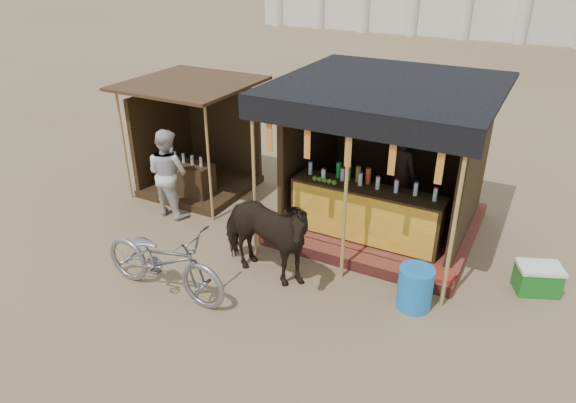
# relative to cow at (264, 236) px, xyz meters

# --- Properties ---
(ground) EXTENTS (120.00, 120.00, 0.00)m
(ground) POSITION_rel_cow_xyz_m (0.08, -0.95, -0.77)
(ground) COLOR #846B4C
(ground) RESTS_ON ground
(main_stall) EXTENTS (3.60, 3.61, 2.78)m
(main_stall) POSITION_rel_cow_xyz_m (1.09, 2.41, 0.25)
(main_stall) COLOR brown
(main_stall) RESTS_ON ground
(secondary_stall) EXTENTS (2.40, 2.40, 2.38)m
(secondary_stall) POSITION_rel_cow_xyz_m (-3.09, 2.29, 0.08)
(secondary_stall) COLOR #352513
(secondary_stall) RESTS_ON ground
(cow) EXTENTS (1.91, 1.03, 1.54)m
(cow) POSITION_rel_cow_xyz_m (0.00, 0.00, 0.00)
(cow) COLOR black
(cow) RESTS_ON ground
(motorbike) EXTENTS (2.21, 0.79, 1.16)m
(motorbike) POSITION_rel_cow_xyz_m (-1.14, -1.03, -0.19)
(motorbike) COLOR gray
(motorbike) RESTS_ON ground
(bystander) EXTENTS (0.90, 0.72, 1.75)m
(bystander) POSITION_rel_cow_xyz_m (-2.76, 1.05, 0.10)
(bystander) COLOR silver
(bystander) RESTS_ON ground
(blue_barrel) EXTENTS (0.63, 0.63, 0.65)m
(blue_barrel) POSITION_rel_cow_xyz_m (2.31, 0.40, -0.44)
(blue_barrel) COLOR blue
(blue_barrel) RESTS_ON ground
(red_crate) EXTENTS (0.47, 0.44, 0.27)m
(red_crate) POSITION_rel_cow_xyz_m (2.55, 1.05, -0.64)
(red_crate) COLOR maroon
(red_crate) RESTS_ON ground
(cooler) EXTENTS (0.76, 0.65, 0.46)m
(cooler) POSITION_rel_cow_xyz_m (3.87, 1.65, -0.54)
(cooler) COLOR #197320
(cooler) RESTS_ON ground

